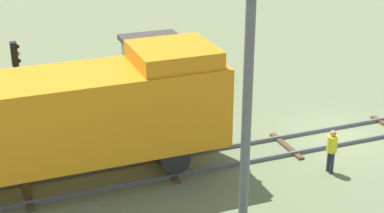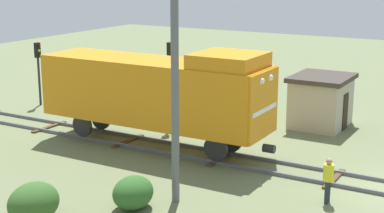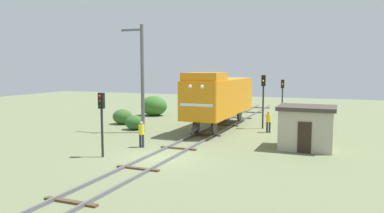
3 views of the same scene
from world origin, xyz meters
name	(u,v)px [view 1 (image 1 of 3)]	position (x,y,z in m)	size (l,w,h in m)	color
ground_plane	(340,137)	(0.00, 0.00, 0.00)	(91.79, 91.79, 0.00)	#66704C
railway_track	(340,136)	(0.00, 0.00, 0.07)	(2.40, 61.19, 0.16)	#595960
locomotive	(72,114)	(0.00, 11.00, 2.77)	(2.90, 11.60, 4.60)	orange
traffic_signal_mid	(17,78)	(3.40, 12.40, 3.11)	(0.32, 0.34, 4.50)	#262628
worker_near_track	(332,148)	(-2.40, 2.09, 1.00)	(0.38, 0.38, 1.70)	#262B38
worker_by_signal	(65,114)	(4.20, 10.63, 1.00)	(0.38, 0.38, 1.70)	#262B38
catenary_mast	(248,104)	(-5.06, 6.93, 4.47)	(1.94, 0.28, 8.44)	#595960
relay_hut	(156,67)	(7.50, 5.60, 1.39)	(3.50, 2.90, 2.74)	#B2A893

